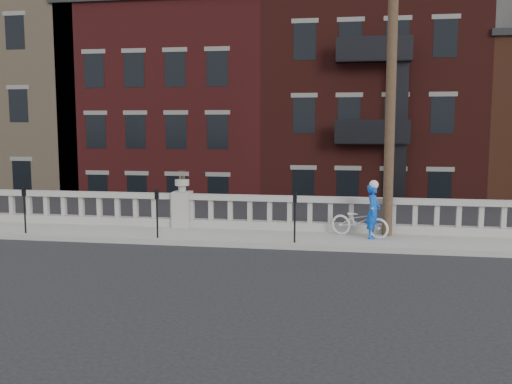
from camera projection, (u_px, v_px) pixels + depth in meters
ground at (136, 261)px, 13.90m from camera, size 120.00×120.00×0.00m
sidewalk at (173, 235)px, 16.83m from camera, size 32.00×2.20×0.15m
balustrade at (182, 211)px, 17.69m from camera, size 28.00×0.34×1.03m
planter_pedestal at (182, 205)px, 17.67m from camera, size 0.55×0.55×1.76m
lower_level at (279, 135)px, 36.05m from camera, size 80.00×44.00×20.80m
utility_pole at (392, 55)px, 15.78m from camera, size 1.60×0.28×10.00m
parking_meter_b at (24, 205)px, 16.58m from camera, size 0.10×0.09×1.36m
parking_meter_c at (157, 208)px, 15.92m from camera, size 0.10×0.09×1.36m
parking_meter_d at (295, 212)px, 15.28m from camera, size 0.10×0.09×1.36m
bicycle at (360, 221)px, 16.13m from camera, size 1.82×1.22×0.90m
cyclist at (373, 211)px, 15.86m from camera, size 0.51×0.64×1.53m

